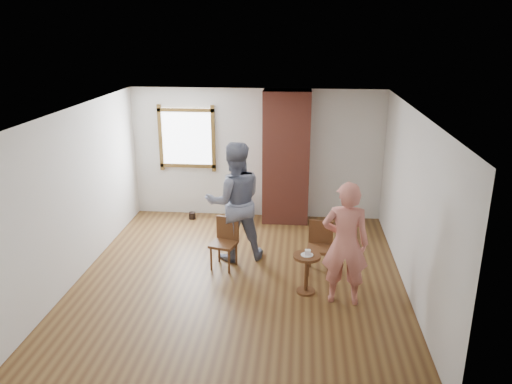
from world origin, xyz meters
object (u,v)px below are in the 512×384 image
dining_chair_left (225,240)px  man (235,202)px  side_table (307,267)px  person_pink (345,244)px  stoneware_crock (239,210)px  dining_chair_right (320,244)px

dining_chair_left → man: 0.65m
dining_chair_left → side_table: (1.30, -0.74, -0.06)m
dining_chair_left → man: (0.11, 0.34, 0.54)m
man → person_pink: size_ratio=1.12×
stoneware_crock → dining_chair_left: bearing=-88.8°
person_pink → man: bearing=-32.8°
person_pink → side_table: bearing=-17.5°
dining_chair_left → man: size_ratio=0.41×
stoneware_crock → person_pink: size_ratio=0.26×
side_table → dining_chair_right: bearing=73.4°
dining_chair_left → person_pink: bearing=-12.6°
dining_chair_right → man: 1.54m
stoneware_crock → man: size_ratio=0.23×
stoneware_crock → man: man is taller
stoneware_crock → side_table: size_ratio=0.77×
stoneware_crock → dining_chair_right: dining_chair_right is taller
man → dining_chair_left: bearing=54.7°
man → person_pink: bearing=126.4°
dining_chair_right → person_pink: (0.30, -0.92, 0.43)m
dining_chair_right → side_table: dining_chair_right is taller
dining_chair_right → side_table: size_ratio=1.37×
man → person_pink: (1.70, -1.28, -0.11)m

